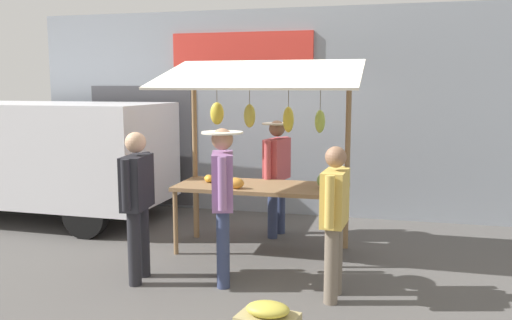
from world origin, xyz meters
TOP-DOWN VIEW (x-y plane):
  - ground_plane at (0.00, 0.00)m, footprint 40.00×40.00m
  - street_backdrop at (0.06, -2.20)m, footprint 9.00×0.30m
  - market_stall at (-0.01, -0.02)m, footprint 2.50×1.46m
  - vendor_with_sunhat at (-0.04, -0.75)m, footprint 0.43×0.69m
  - shopper_with_shopping_bag at (1.07, 1.35)m, footprint 0.27×0.70m
  - shopper_with_ponytail at (0.15, 1.19)m, footprint 0.44×0.69m
  - shopper_in_grey_tee at (-1.07, 1.33)m, footprint 0.26×0.68m
  - parked_van at (4.21, -0.85)m, footprint 4.44×1.94m

SIDE VIEW (x-z plane):
  - ground_plane at x=0.00m, z-range 0.00..0.00m
  - shopper_in_grey_tee at x=-1.07m, z-range 0.11..1.68m
  - shopper_with_shopping_bag at x=1.07m, z-range 0.13..1.80m
  - vendor_with_sunhat at x=-0.04m, z-range 0.16..1.82m
  - shopper_with_ponytail at x=0.15m, z-range 0.16..1.87m
  - parked_van at x=4.21m, z-range 0.18..2.06m
  - market_stall at x=-0.01m, z-range 0.28..2.78m
  - street_backdrop at x=0.06m, z-range 0.00..3.40m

